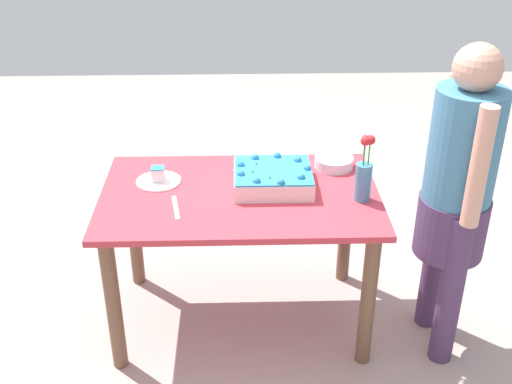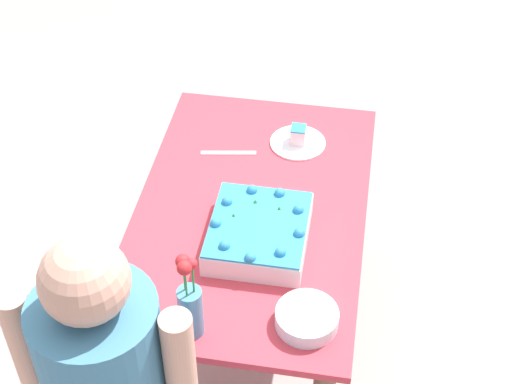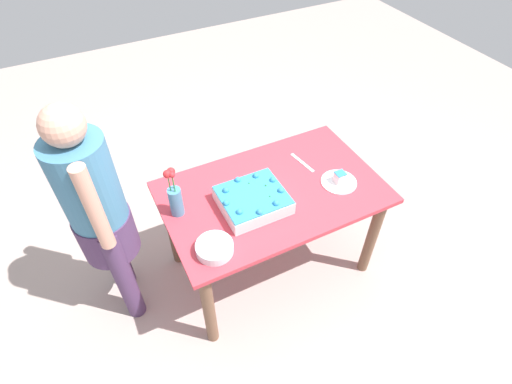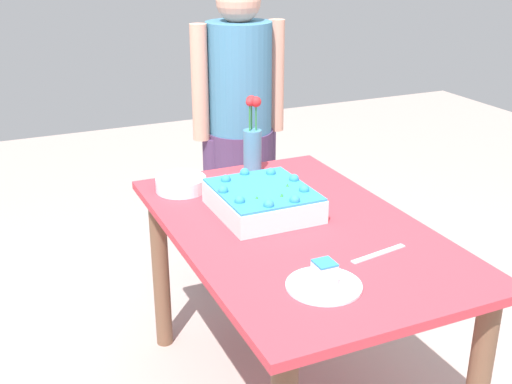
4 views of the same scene
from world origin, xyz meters
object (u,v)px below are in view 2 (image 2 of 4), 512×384
at_px(cake_knife, 228,153).
at_px(fruit_bowl, 307,318).
at_px(serving_plate_with_slice, 298,140).
at_px(sheet_cake, 259,232).
at_px(flower_vase, 190,304).

bearing_deg(cake_knife, fruit_bowl, -72.25).
bearing_deg(serving_plate_with_slice, sheet_cake, -6.58).
bearing_deg(fruit_bowl, cake_knife, -152.81).
relative_size(sheet_cake, serving_plate_with_slice, 1.70).
xyz_separation_m(serving_plate_with_slice, cake_knife, (0.10, -0.25, -0.02)).
relative_size(serving_plate_with_slice, flower_vase, 0.67).
relative_size(serving_plate_with_slice, fruit_bowl, 1.11).
height_order(flower_vase, fruit_bowl, flower_vase).
bearing_deg(sheet_cake, cake_knife, -156.79).
xyz_separation_m(serving_plate_with_slice, fruit_bowl, (0.86, 0.14, 0.01)).
height_order(serving_plate_with_slice, flower_vase, flower_vase).
height_order(serving_plate_with_slice, cake_knife, serving_plate_with_slice).
bearing_deg(fruit_bowl, sheet_cake, -147.69).
bearing_deg(cake_knife, flower_vase, -95.89).
bearing_deg(fruit_bowl, flower_vase, -76.22).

